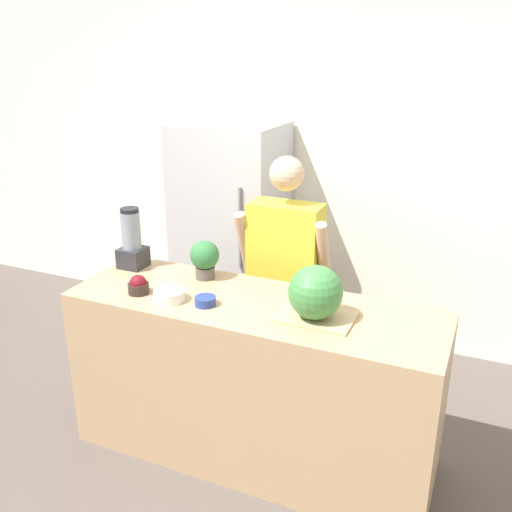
% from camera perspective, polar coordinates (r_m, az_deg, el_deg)
% --- Properties ---
extents(ground_plane, '(14.00, 14.00, 0.00)m').
position_cam_1_polar(ground_plane, '(3.30, -2.72, -22.19)').
color(ground_plane, '#564C47').
extents(wall_back, '(8.00, 0.06, 2.60)m').
position_cam_1_polar(wall_back, '(4.38, 8.66, 8.04)').
color(wall_back, white).
rests_on(wall_back, ground_plane).
extents(counter_island, '(2.01, 0.66, 0.96)m').
position_cam_1_polar(counter_island, '(3.24, -0.24, -12.34)').
color(counter_island, tan).
rests_on(counter_island, ground_plane).
extents(refrigerator, '(0.77, 0.65, 1.69)m').
position_cam_1_polar(refrigerator, '(4.44, -2.52, 2.30)').
color(refrigerator, '#B7B7BC').
rests_on(refrigerator, ground_plane).
extents(person, '(0.59, 0.26, 1.61)m').
position_cam_1_polar(person, '(3.63, 2.88, -2.45)').
color(person, '#333338').
rests_on(person, ground_plane).
extents(cutting_board, '(0.38, 0.27, 0.01)m').
position_cam_1_polar(cutting_board, '(2.85, 5.97, -6.06)').
color(cutting_board, tan).
rests_on(cutting_board, counter_island).
extents(watermelon, '(0.27, 0.27, 0.27)m').
position_cam_1_polar(watermelon, '(2.78, 5.96, -3.63)').
color(watermelon, '#3D7F3D').
rests_on(watermelon, cutting_board).
extents(bowl_cherries, '(0.11, 0.11, 0.10)m').
position_cam_1_polar(bowl_cherries, '(3.16, -11.69, -2.92)').
color(bowl_cherries, '#2D231E').
rests_on(bowl_cherries, counter_island).
extents(bowl_cream, '(0.16, 0.16, 0.10)m').
position_cam_1_polar(bowl_cream, '(3.04, -8.68, -3.75)').
color(bowl_cream, white).
rests_on(bowl_cream, counter_island).
extents(bowl_small_blue, '(0.11, 0.11, 0.05)m').
position_cam_1_polar(bowl_small_blue, '(2.98, -5.08, -4.50)').
color(bowl_small_blue, navy).
rests_on(bowl_small_blue, counter_island).
extents(blender, '(0.15, 0.15, 0.37)m').
position_cam_1_polar(blender, '(3.49, -12.30, 1.39)').
color(blender, '#28282D').
rests_on(blender, counter_island).
extents(potted_plant, '(0.17, 0.17, 0.23)m').
position_cam_1_polar(potted_plant, '(3.27, -5.15, -0.18)').
color(potted_plant, '#514C47').
rests_on(potted_plant, counter_island).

